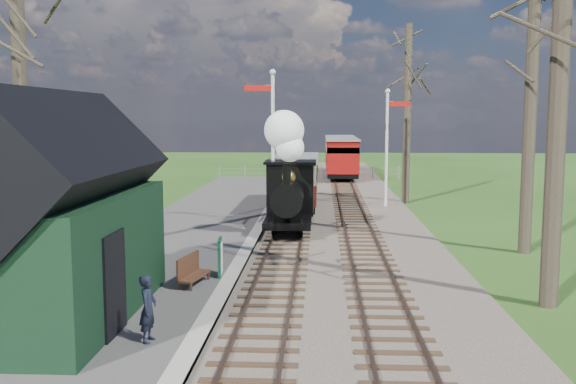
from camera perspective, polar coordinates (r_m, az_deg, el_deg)
name	(u,v)px	position (r m, az deg, el deg)	size (l,w,h in m)	color
distant_hills	(322,294)	(76.08, 3.07, -9.01)	(114.40, 48.00, 22.02)	#385B23
ballast_bed	(323,207)	(31.17, 3.17, -1.33)	(8.00, 60.00, 0.10)	brown
track_near	(297,206)	(31.18, 0.78, -1.22)	(1.60, 60.00, 0.15)	brown
track_far	(350,206)	(31.19, 5.56, -1.25)	(1.60, 60.00, 0.15)	brown
platform	(193,235)	(23.73, -8.47, -3.81)	(5.00, 44.00, 0.20)	#474442
coping_strip	(255,236)	(23.38, -2.93, -3.89)	(0.40, 44.00, 0.21)	#B2AD9E
station_shed	(57,220)	(14.14, -19.88, -2.39)	(3.25, 6.30, 4.78)	black
semaphore_near	(271,137)	(24.95, -1.51, 4.91)	(1.22, 0.24, 6.22)	silver
semaphore_far	(388,139)	(31.04, 8.91, 4.69)	(1.22, 0.24, 5.72)	silver
bare_trees	(327,89)	(18.98, 3.48, 9.13)	(15.51, 22.39, 12.00)	#382D23
fence_line	(309,172)	(45.03, 1.85, 1.80)	(12.60, 0.08, 1.00)	slate
locomotive	(289,181)	(23.62, 0.07, 0.99)	(1.77, 4.14, 4.43)	black
coach	(296,180)	(29.70, 0.68, 1.10)	(2.07, 7.09, 2.18)	black
red_carriage_a	(342,158)	(44.25, 4.82, 3.07)	(2.24, 5.54, 2.36)	black
red_carriage_b	(340,153)	(49.74, 4.62, 3.47)	(2.24, 5.54, 2.36)	black
sign_board	(220,257)	(17.16, -6.05, -5.79)	(0.15, 0.69, 1.01)	#0F482C
bench	(191,271)	(16.44, -8.62, -6.93)	(0.64, 1.36, 0.75)	#472819
person	(148,308)	(12.47, -12.34, -10.08)	(0.47, 0.31, 1.28)	black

